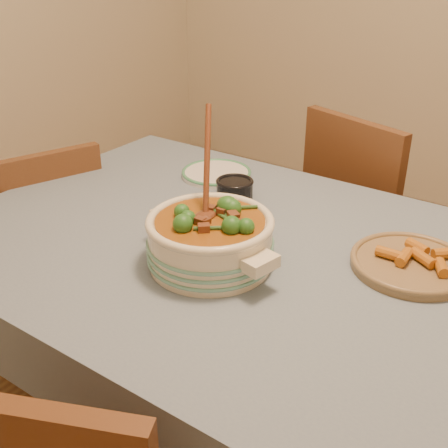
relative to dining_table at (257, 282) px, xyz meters
The scene contains 7 objects.
dining_table is the anchor object (origin of this frame).
stew_casserole 0.21m from the dining_table, 118.87° to the right, with size 0.39×0.35×0.36m.
white_plate 0.52m from the dining_table, 137.44° to the left, with size 0.28×0.28×0.02m.
condiment_bowl 0.35m from the dining_table, 134.33° to the left, with size 0.12×0.12×0.06m.
fried_plate 0.38m from the dining_table, 22.25° to the left, with size 0.37×0.37×0.05m.
chair_far 0.84m from the dining_table, 91.98° to the left, with size 0.53×0.53×0.91m.
chair_left 0.93m from the dining_table, behind, with size 0.50×0.50×0.84m.
Camera 1 is at (0.63, -1.05, 1.46)m, focal length 45.00 mm.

